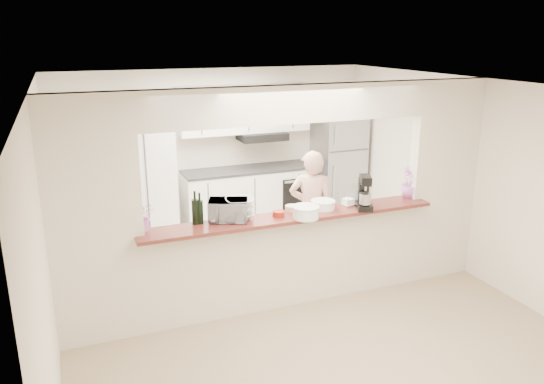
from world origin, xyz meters
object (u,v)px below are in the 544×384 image
refrigerator (338,166)px  toaster_oven (228,210)px  person (311,211)px  stand_mixer (364,194)px

refrigerator → toaster_oven: 3.80m
toaster_oven → person: 1.60m
refrigerator → toaster_oven: size_ratio=4.15×
toaster_oven → stand_mixer: 1.57m
stand_mixer → person: person is taller
refrigerator → person: (-1.40, -1.85, -0.06)m
stand_mixer → toaster_oven: bearing=173.1°
refrigerator → toaster_oven: bearing=-136.6°
toaster_oven → refrigerator: bearing=64.4°
refrigerator → person: 2.32m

